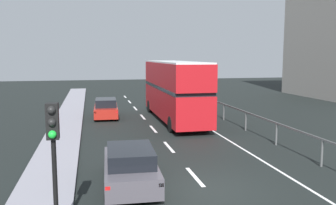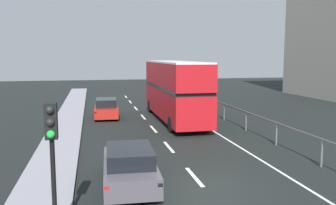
# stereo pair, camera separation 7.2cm
# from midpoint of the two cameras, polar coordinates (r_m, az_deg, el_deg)

# --- Properties ---
(ground_plane) EXTENTS (75.48, 120.00, 0.10)m
(ground_plane) POSITION_cam_midpoint_polar(r_m,az_deg,el_deg) (13.20, 5.77, -13.67)
(ground_plane) COLOR black
(near_sidewalk_kerb) EXTENTS (2.05, 80.00, 0.14)m
(near_sidewalk_kerb) POSITION_cam_midpoint_polar(r_m,az_deg,el_deg) (12.69, -19.67, -14.38)
(near_sidewalk_kerb) COLOR gray
(near_sidewalk_kerb) RESTS_ON ground
(lane_paint_markings) EXTENTS (3.73, 46.00, 0.01)m
(lane_paint_markings) POSITION_cam_midpoint_polar(r_m,az_deg,el_deg) (21.82, 4.06, -5.00)
(lane_paint_markings) COLOR silver
(lane_paint_markings) RESTS_ON ground
(bridge_side_railing) EXTENTS (0.10, 42.00, 1.22)m
(bridge_side_railing) POSITION_cam_midpoint_polar(r_m,az_deg,el_deg) (23.07, 12.22, -1.98)
(bridge_side_railing) COLOR #505253
(bridge_side_railing) RESTS_ON ground
(double_decker_bus_red) EXTENTS (2.55, 11.19, 4.30)m
(double_decker_bus_red) POSITION_cam_midpoint_polar(r_m,az_deg,el_deg) (25.93, 0.94, 2.14)
(double_decker_bus_red) COLOR #AD1319
(double_decker_bus_red) RESTS_ON ground
(hatchback_car_near) EXTENTS (2.04, 4.47, 1.42)m
(hatchback_car_near) POSITION_cam_midpoint_polar(r_m,az_deg,el_deg) (13.34, -6.19, -10.10)
(hatchback_car_near) COLOR #4A474E
(hatchback_car_near) RESTS_ON ground
(traffic_signal_pole) EXTENTS (0.30, 0.42, 3.41)m
(traffic_signal_pole) POSITION_cam_midpoint_polar(r_m,az_deg,el_deg) (9.34, -18.04, -5.27)
(traffic_signal_pole) COLOR black
(traffic_signal_pole) RESTS_ON near_sidewalk_kerb
(sedan_car_ahead) EXTENTS (1.90, 4.24, 1.47)m
(sedan_car_ahead) POSITION_cam_midpoint_polar(r_m,az_deg,el_deg) (27.80, -9.93, -0.95)
(sedan_car_ahead) COLOR maroon
(sedan_car_ahead) RESTS_ON ground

